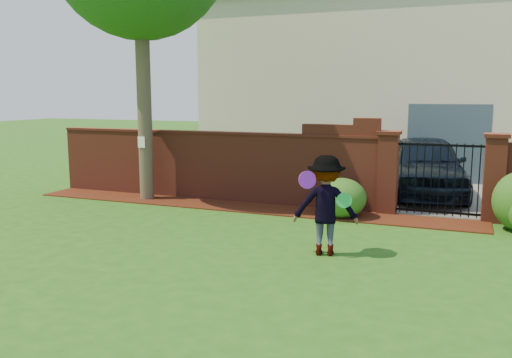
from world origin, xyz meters
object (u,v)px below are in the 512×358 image
at_px(car, 426,167).
at_px(man, 325,206).
at_px(frisbee_purple, 307,180).
at_px(frisbee_green, 344,200).

height_order(car, man, man).
bearing_deg(frisbee_purple, frisbee_green, 21.68).
relative_size(car, frisbee_green, 18.79).
relative_size(man, frisbee_purple, 5.75).
distance_m(man, frisbee_green, 0.37).
distance_m(car, frisbee_purple, 6.57).
bearing_deg(frisbee_purple, man, 53.78).
bearing_deg(frisbee_purple, car, 77.32).
bearing_deg(frisbee_green, man, 164.89).
bearing_deg(car, frisbee_purple, -112.09).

